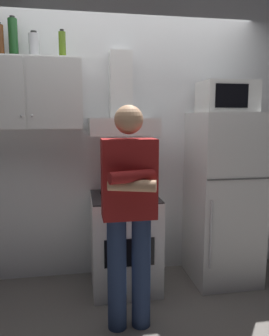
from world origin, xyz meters
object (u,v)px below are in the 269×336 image
object	(u,v)px
refrigerator	(223,198)
microwave	(227,97)
stove_oven	(125,241)
person_standing	(129,211)
bottle_olive_oil	(62,45)
cooking_pot	(141,190)
bottle_wine_green	(13,38)
upper_cabinet	(29,95)
bottle_canister_steel	(34,46)
range_hood	(122,113)

from	to	relation	value
refrigerator	microwave	bearing A→B (deg)	90.90
stove_oven	person_standing	world-z (taller)	person_standing
bottle_olive_oil	stove_oven	bearing A→B (deg)	-13.40
microwave	cooking_pot	world-z (taller)	microwave
refrigerator	bottle_wine_green	distance (m)	2.34
cooking_pot	bottle_wine_green	size ratio (longest dim) A/B	0.83
upper_cabinet	refrigerator	xyz separation A→B (m)	(1.75, -0.12, -0.95)
bottle_olive_oil	bottle_canister_steel	bearing A→B (deg)	176.51
bottle_canister_steel	microwave	bearing A→B (deg)	-3.93
refrigerator	microwave	distance (m)	0.94
microwave	bottle_olive_oil	size ratio (longest dim) A/B	2.01
stove_oven	person_standing	bearing A→B (deg)	-94.72
range_hood	bottle_olive_oil	bearing A→B (deg)	-179.38
range_hood	person_standing	world-z (taller)	range_hood
bottle_wine_green	bottle_canister_steel	xyz separation A→B (m)	(0.17, -0.03, -0.06)
stove_oven	upper_cabinet	bearing A→B (deg)	171.10
upper_cabinet	person_standing	xyz separation A→B (m)	(0.75, -0.73, -0.85)
upper_cabinet	cooking_pot	xyz separation A→B (m)	(0.93, -0.24, -0.81)
cooking_pot	bottle_wine_green	xyz separation A→B (m)	(-1.04, 0.28, 1.28)
upper_cabinet	person_standing	world-z (taller)	upper_cabinet
person_standing	bottle_olive_oil	bearing A→B (deg)	122.24
bottle_wine_green	bottle_olive_oil	bearing A→B (deg)	-5.86
range_hood	refrigerator	world-z (taller)	range_hood
microwave	person_standing	world-z (taller)	microwave
cooking_pot	bottle_canister_steel	world-z (taller)	bottle_canister_steel
stove_oven	bottle_olive_oil	xyz separation A→B (m)	(-0.51, 0.12, 1.73)
range_hood	refrigerator	bearing A→B (deg)	-7.55
range_hood	cooking_pot	distance (m)	0.72
refrigerator	bottle_canister_steel	distance (m)	2.17
upper_cabinet	refrigerator	distance (m)	2.00
refrigerator	range_hood	bearing A→B (deg)	172.45
person_standing	bottle_wine_green	world-z (taller)	bottle_wine_green
stove_oven	microwave	distance (m)	1.62
stove_oven	person_standing	size ratio (longest dim) A/B	0.53
cooking_pot	bottle_olive_oil	distance (m)	1.40
stove_oven	bottle_olive_oil	bearing A→B (deg)	166.60
stove_oven	person_standing	xyz separation A→B (m)	(-0.05, -0.61, 0.47)
cooking_pot	bottle_wine_green	bearing A→B (deg)	164.86
upper_cabinet	bottle_olive_oil	bearing A→B (deg)	-0.84
upper_cabinet	stove_oven	bearing A→B (deg)	-8.90
stove_oven	range_hood	size ratio (longest dim) A/B	1.17
stove_oven	range_hood	bearing A→B (deg)	90.00
person_standing	cooking_pot	world-z (taller)	person_standing
stove_oven	bottle_canister_steel	bearing A→B (deg)	169.65
person_standing	bottle_canister_steel	distance (m)	1.61
refrigerator	person_standing	world-z (taller)	person_standing
upper_cabinet	stove_oven	distance (m)	1.55
microwave	bottle_canister_steel	world-z (taller)	bottle_canister_steel
range_hood	bottle_canister_steel	size ratio (longest dim) A/B	3.42
range_hood	cooking_pot	xyz separation A→B (m)	(0.13, -0.25, -0.66)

